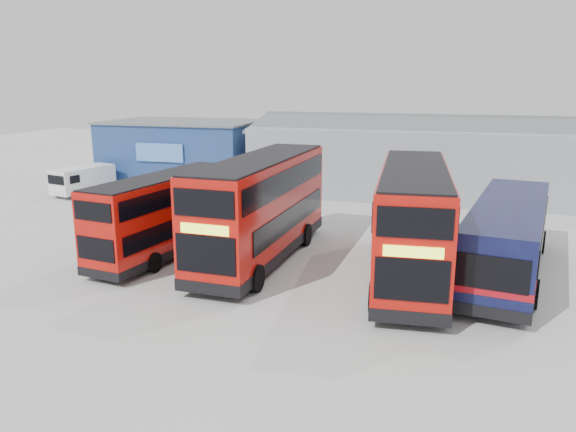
% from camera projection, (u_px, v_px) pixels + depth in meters
% --- Properties ---
extents(ground_plane, '(120.00, 120.00, 0.00)m').
position_uv_depth(ground_plane, '(281.00, 261.00, 26.84)').
color(ground_plane, '#AAAAA4').
rests_on(ground_plane, ground).
extents(office_block, '(12.30, 8.32, 5.12)m').
position_uv_depth(office_block, '(184.00, 152.00, 46.82)').
color(office_block, navy).
rests_on(office_block, ground).
extents(maintenance_shed, '(30.50, 12.00, 5.89)m').
position_uv_depth(maintenance_shed, '(458.00, 158.00, 42.68)').
color(maintenance_shed, '#8F949C').
rests_on(maintenance_shed, ground).
extents(double_decker_left, '(3.64, 9.64, 3.99)m').
position_uv_depth(double_decker_left, '(165.00, 216.00, 27.32)').
color(double_decker_left, '#BC110A').
rests_on(double_decker_left, ground).
extents(double_decker_centre, '(3.35, 11.80, 4.94)m').
position_uv_depth(double_decker_centre, '(261.00, 210.00, 26.52)').
color(double_decker_centre, '#BC110A').
rests_on(double_decker_centre, ground).
extents(double_decker_right, '(3.62, 11.73, 4.89)m').
position_uv_depth(double_decker_right, '(412.00, 224.00, 23.99)').
color(double_decker_right, '#BC110A').
rests_on(double_decker_right, ground).
extents(single_decker_blue, '(4.74, 12.46, 3.31)m').
position_uv_depth(single_decker_blue, '(507.00, 240.00, 24.51)').
color(single_decker_blue, '#0D173C').
rests_on(single_decker_blue, ground).
extents(panel_van, '(2.96, 5.06, 2.08)m').
position_uv_depth(panel_van, '(83.00, 179.00, 42.08)').
color(panel_van, white).
rests_on(panel_van, ground).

